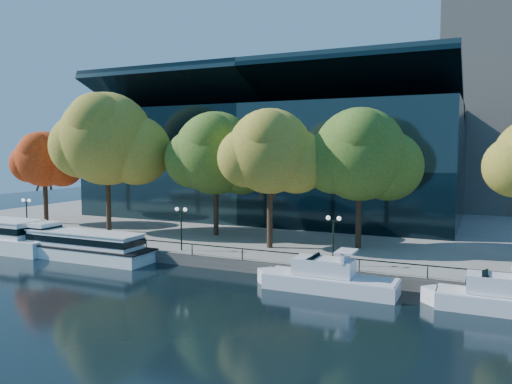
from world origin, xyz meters
The scene contains 15 objects.
ground centered at (0.00, 0.00, 0.00)m, with size 160.00×160.00×0.00m, color black.
promenade centered at (0.00, 36.38, 0.50)m, with size 90.00×67.08×1.00m.
railing centered at (0.00, 3.25, 1.94)m, with size 88.20×0.08×0.99m.
convention_building centered at (-4.00, 31.79, 8.51)m, with size 50.00×24.57×21.43m.
tour_boat centered at (-11.69, 1.36, 1.36)m, with size 16.80×3.75×3.19m.
cruiser_near centered at (13.08, 0.46, 0.97)m, with size 10.79×2.78×3.13m.
cruiser_far centered at (24.54, 0.45, 0.95)m, with size 9.21×2.55×3.01m.
tree_0 centered at (-27.00, 11.86, 9.03)m, with size 8.75×7.17×11.69m.
tree_1 centered at (-15.27, 10.15, 11.36)m, with size 13.14×10.77×15.84m.
tree_2 centered at (-2.88, 13.08, 9.80)m, with size 11.26×9.23×13.49m.
tree_3 centered at (5.18, 9.12, 10.03)m, with size 10.09×8.28×13.25m.
tree_4 centered at (12.97, 12.43, 9.73)m, with size 11.00×9.02×13.32m.
lamp_0 centered at (-21.92, 4.50, 3.98)m, with size 1.26×0.36×4.03m.
lamp_1 centered at (-1.94, 4.50, 3.98)m, with size 1.26×0.36×4.03m.
lamp_2 centered at (12.58, 4.50, 3.98)m, with size 1.26×0.36×4.03m.
Camera 1 is at (23.46, -34.28, 10.30)m, focal length 35.00 mm.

